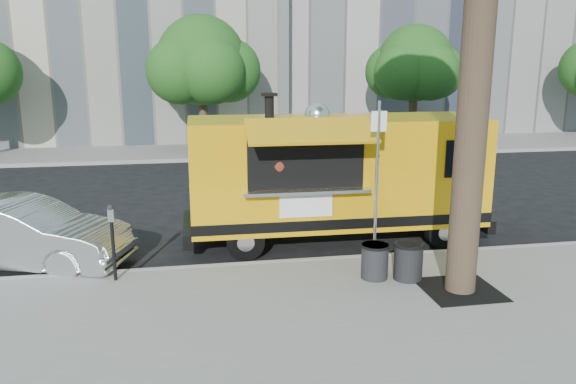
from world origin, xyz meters
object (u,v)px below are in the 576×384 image
object	(u,v)px
far_tree_c	(415,64)
sedan	(22,234)
sign_post	(377,176)
parking_meter	(112,233)
far_tree_b	(202,61)
food_truck	(335,174)
trash_bin_left	(375,260)
trash_bin_right	(408,260)

from	to	relation	value
far_tree_c	sedan	size ratio (longest dim) A/B	1.31
sign_post	parking_meter	bearing A→B (deg)	177.48
far_tree_b	parking_meter	world-z (taller)	far_tree_b
sign_post	food_truck	distance (m)	2.09
food_truck	far_tree_c	bearing A→B (deg)	61.60
sedan	trash_bin_left	size ratio (longest dim) A/B	6.55
sign_post	food_truck	size ratio (longest dim) A/B	0.47
trash_bin_left	sign_post	bearing A→B (deg)	72.33
far_tree_b	far_tree_c	xyz separation A→B (m)	(9.00, -0.30, -0.12)
far_tree_c	food_truck	xyz separation A→B (m)	(-6.67, -11.90, -2.23)
sedan	trash_bin_left	distance (m)	6.52
far_tree_b	sign_post	distance (m)	14.61
sign_post	parking_meter	xyz separation A→B (m)	(-4.55, 0.20, -0.87)
trash_bin_right	far_tree_b	bearing A→B (deg)	101.18
parking_meter	sedan	xyz separation A→B (m)	(-1.80, 1.35, -0.33)
far_tree_c	sign_post	bearing A→B (deg)	-114.81
parking_meter	trash_bin_left	distance (m)	4.48
far_tree_c	trash_bin_right	bearing A→B (deg)	-112.55
far_tree_b	far_tree_c	bearing A→B (deg)	-1.91
sedan	trash_bin_left	bearing A→B (deg)	-89.64
sign_post	trash_bin_right	xyz separation A→B (m)	(0.39, -0.64, -1.36)
far_tree_b	food_truck	distance (m)	12.64
far_tree_b	sedan	xyz separation A→B (m)	(-3.80, -12.70, -3.18)
parking_meter	trash_bin_left	world-z (taller)	parking_meter
sign_post	trash_bin_left	xyz separation A→B (m)	(-0.16, -0.49, -1.38)
far_tree_c	parking_meter	xyz separation A→B (m)	(-11.00, -13.75, -2.74)
food_truck	sedan	xyz separation A→B (m)	(-6.13, -0.50, -0.83)
trash_bin_right	food_truck	bearing A→B (deg)	102.76
far_tree_b	parking_meter	xyz separation A→B (m)	(-2.00, -14.05, -2.85)
far_tree_c	trash_bin_left	xyz separation A→B (m)	(-6.61, -14.44, -3.24)
far_tree_b	sedan	size ratio (longest dim) A/B	1.39
food_truck	sedan	world-z (taller)	food_truck
sedan	trash_bin_left	world-z (taller)	sedan
food_truck	sedan	size ratio (longest dim) A/B	1.63
trash_bin_right	trash_bin_left	bearing A→B (deg)	165.30
far_tree_b	trash_bin_right	distance (m)	15.54
far_tree_b	sedan	world-z (taller)	far_tree_b
far_tree_c	food_truck	size ratio (longest dim) A/B	0.81
parking_meter	food_truck	distance (m)	4.74
parking_meter	far_tree_c	bearing A→B (deg)	51.34
parking_meter	trash_bin_left	xyz separation A→B (m)	(4.39, -0.69, -0.51)
far_tree_b	trash_bin_right	world-z (taller)	far_tree_b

